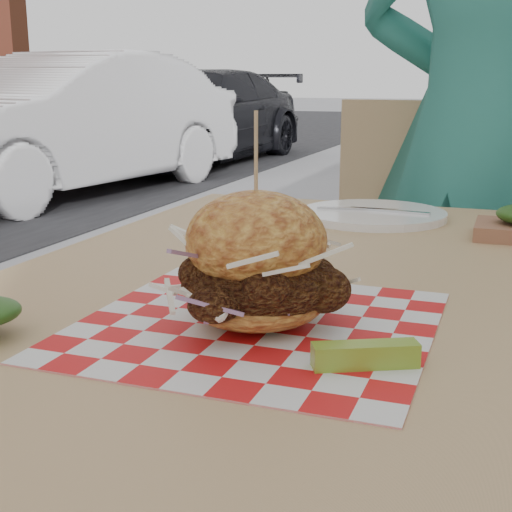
% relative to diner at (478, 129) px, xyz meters
% --- Properties ---
extents(diner, '(0.74, 0.60, 1.77)m').
position_rel_diner_xyz_m(diner, '(0.00, 0.00, 0.00)').
color(diner, '#2A7B6D').
rests_on(diner, ground).
extents(car_white, '(1.90, 3.95, 1.25)m').
position_rel_diner_xyz_m(car_white, '(-3.69, 3.61, -0.26)').
color(car_white, white).
rests_on(car_white, ground).
extents(car_dark, '(1.86, 4.02, 1.14)m').
position_rel_diner_xyz_m(car_dark, '(-3.69, 6.42, -0.32)').
color(car_dark, black).
rests_on(car_dark, ground).
extents(patio_table, '(0.80, 1.20, 0.75)m').
position_rel_diner_xyz_m(patio_table, '(-0.15, -0.93, -0.22)').
color(patio_table, tan).
rests_on(patio_table, ground).
extents(patio_chair, '(0.47, 0.48, 0.95)m').
position_rel_diner_xyz_m(patio_chair, '(-0.14, 0.01, -0.33)').
color(patio_chair, tan).
rests_on(patio_chair, ground).
extents(paper_liner, '(0.36, 0.36, 0.00)m').
position_rel_diner_xyz_m(paper_liner, '(-0.15, -1.13, -0.14)').
color(paper_liner, red).
rests_on(paper_liner, patio_table).
extents(sandwich, '(0.19, 0.19, 0.22)m').
position_rel_diner_xyz_m(sandwich, '(-0.15, -1.13, -0.07)').
color(sandwich, gold).
rests_on(sandwich, paper_liner).
extents(pickle_spear, '(0.09, 0.06, 0.02)m').
position_rel_diner_xyz_m(pickle_spear, '(-0.02, -1.21, -0.12)').
color(pickle_spear, '#81A42F').
rests_on(pickle_spear, paper_liner).
extents(place_setting, '(0.27, 0.27, 0.02)m').
position_rel_diner_xyz_m(place_setting, '(-0.15, -0.50, -0.13)').
color(place_setting, white).
rests_on(place_setting, patio_table).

